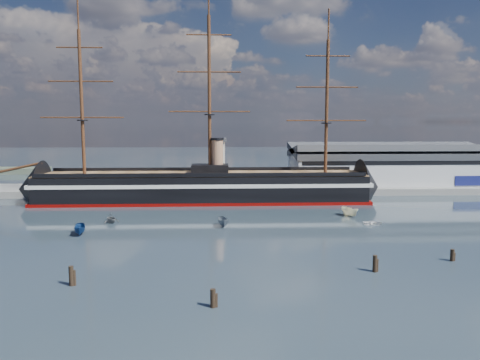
{
  "coord_description": "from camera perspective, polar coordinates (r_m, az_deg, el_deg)",
  "views": [
    {
      "loc": [
        2.85,
        -67.84,
        21.82
      ],
      "look_at": [
        7.78,
        35.0,
        9.0
      ],
      "focal_mm": 35.0,
      "sensor_mm": 36.0,
      "label": 1
    }
  ],
  "objects": [
    {
      "name": "ground",
      "position": [
        110.06,
        -4.18,
        -4.36
      ],
      "size": [
        600.0,
        600.0,
        0.0
      ],
      "primitive_type": "plane",
      "color": "#1E2F39",
      "rests_on": "ground"
    },
    {
      "name": "quay",
      "position": [
        145.66,
        0.1,
        -1.52
      ],
      "size": [
        180.0,
        18.0,
        2.0
      ],
      "primitive_type": "cube",
      "color": "slate",
      "rests_on": "ground"
    },
    {
      "name": "warehouse",
      "position": [
        158.4,
        17.65,
        1.75
      ],
      "size": [
        63.0,
        21.0,
        11.6
      ],
      "color": "#B7BABC",
      "rests_on": "ground"
    },
    {
      "name": "quay_tower",
      "position": [
        141.35,
        -2.67,
        2.19
      ],
      "size": [
        5.0,
        5.0,
        15.0
      ],
      "color": "silver",
      "rests_on": "ground"
    },
    {
      "name": "warship",
      "position": [
        129.2,
        -5.32,
        -0.84
      ],
      "size": [
        112.9,
        16.47,
        53.94
      ],
      "rotation": [
        0.0,
        0.0,
        -0.0
      ],
      "color": "black",
      "rests_on": "ground"
    },
    {
      "name": "motorboat_a",
      "position": [
        96.68,
        -18.9,
        -6.33
      ],
      "size": [
        6.58,
        3.6,
        2.49
      ],
      "primitive_type": "imported",
      "rotation": [
        0.0,
        0.0,
        0.22
      ],
      "color": "navy",
      "rests_on": "ground"
    },
    {
      "name": "motorboat_c",
      "position": [
        98.43,
        -2.07,
        -5.71
      ],
      "size": [
        6.2,
        2.84,
        2.4
      ],
      "primitive_type": "imported",
      "rotation": [
        0.0,
        0.0,
        0.11
      ],
      "color": "slate",
      "rests_on": "ground"
    },
    {
      "name": "motorboat_d",
      "position": [
        105.87,
        -15.43,
        -5.06
      ],
      "size": [
        6.67,
        5.92,
        2.3
      ],
      "primitive_type": "imported",
      "rotation": [
        0.0,
        0.0,
        0.64
      ],
      "color": "slate",
      "rests_on": "ground"
    },
    {
      "name": "motorboat_e",
      "position": [
        104.29,
        15.89,
        -5.25
      ],
      "size": [
        1.45,
        2.7,
        1.19
      ],
      "primitive_type": "imported",
      "rotation": [
        0.0,
        0.0,
        1.4
      ],
      "color": "white",
      "rests_on": "ground"
    },
    {
      "name": "motorboat_f",
      "position": [
        112.03,
        13.22,
        -4.32
      ],
      "size": [
        6.95,
        4.5,
        2.61
      ],
      "primitive_type": "imported",
      "rotation": [
        0.0,
        0.0,
        0.35
      ],
      "color": "#FFF8D0",
      "rests_on": "ground"
    },
    {
      "name": "piling_near_left",
      "position": [
        68.09,
        -19.83,
        -12.03
      ],
      "size": [
        0.64,
        0.64,
        3.42
      ],
      "primitive_type": "cylinder",
      "color": "black",
      "rests_on": "ground"
    },
    {
      "name": "piling_near_mid",
      "position": [
        57.42,
        -3.31,
        -15.25
      ],
      "size": [
        0.64,
        0.64,
        2.95
      ],
      "primitive_type": "cylinder",
      "color": "black",
      "rests_on": "ground"
    },
    {
      "name": "piling_near_right",
      "position": [
        72.48,
        16.09,
        -10.71
      ],
      "size": [
        0.64,
        0.64,
        3.2
      ],
      "primitive_type": "cylinder",
      "color": "black",
      "rests_on": "ground"
    },
    {
      "name": "piling_far_right",
      "position": [
        82.02,
        24.43,
        -8.98
      ],
      "size": [
        0.64,
        0.64,
        2.6
      ],
      "primitive_type": "cylinder",
      "color": "black",
      "rests_on": "ground"
    }
  ]
}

